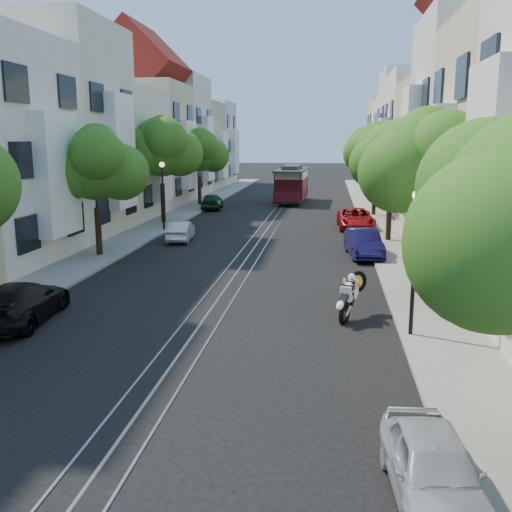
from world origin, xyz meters
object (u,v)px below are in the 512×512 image
(parked_car_w_far, at_px, (212,201))
(tree_e_b, at_px, (426,165))
(sportbike_rider, at_px, (350,294))
(parked_car_w_near, at_px, (21,302))
(lamp_east, at_px, (416,241))
(parked_car_w_mid, at_px, (181,231))
(parked_car_e_near, at_px, (434,469))
(cable_car, at_px, (292,182))
(lamp_west, at_px, (163,186))
(tree_w_b, at_px, (96,166))
(tree_w_c, at_px, (162,148))
(tree_w_d, at_px, (199,152))
(parked_car_e_mid, at_px, (364,243))
(tree_e_c, at_px, (393,159))
(tree_e_d, at_px, (377,150))
(parked_car_e_far, at_px, (356,219))

(parked_car_w_far, bearing_deg, tree_e_b, 113.06)
(sportbike_rider, distance_m, parked_car_w_near, 10.34)
(lamp_east, height_order, parked_car_w_mid, lamp_east)
(parked_car_e_near, bearing_deg, cable_car, 92.81)
(lamp_west, height_order, parked_car_w_near, lamp_west)
(lamp_east, bearing_deg, tree_w_b, 143.42)
(tree_e_b, xyz_separation_m, parked_car_w_near, (-12.86, -5.05, -4.09))
(tree_w_c, bearing_deg, tree_w_d, 90.00)
(tree_w_b, xyz_separation_m, parked_car_w_near, (1.54, -10.05, -3.75))
(lamp_west, bearing_deg, tree_w_d, 93.44)
(parked_car_e_mid, xyz_separation_m, parked_car_w_far, (-11.20, 17.89, -0.01))
(tree_w_d, distance_m, parked_car_w_mid, 17.79)
(parked_car_e_mid, relative_size, parked_car_w_mid, 1.20)
(tree_w_c, bearing_deg, tree_e_c, -19.15)
(tree_w_d, bearing_deg, tree_e_d, -19.15)
(parked_car_e_near, relative_size, parked_car_e_far, 0.71)
(lamp_west, xyz_separation_m, parked_car_w_mid, (1.90, -3.14, -2.29))
(tree_w_c, distance_m, parked_car_w_near, 21.57)
(tree_w_d, distance_m, lamp_east, 34.73)
(lamp_east, xyz_separation_m, parked_car_w_near, (-11.90, -0.08, -2.20))
(cable_car, bearing_deg, parked_car_e_near, -81.02)
(tree_e_c, xyz_separation_m, tree_e_d, (0.00, 11.00, 0.27))
(tree_w_c, relative_size, lamp_east, 1.71)
(tree_e_c, bearing_deg, parked_car_w_far, 133.53)
(parked_car_e_mid, bearing_deg, tree_e_d, 77.04)
(parked_car_e_mid, bearing_deg, lamp_west, 145.04)
(tree_e_d, relative_size, sportbike_rider, 3.75)
(tree_e_b, bearing_deg, sportbike_rider, -128.09)
(parked_car_e_far, height_order, parked_car_w_near, parked_car_e_far)
(parked_car_w_far, bearing_deg, parked_car_w_mid, 90.09)
(parked_car_e_near, bearing_deg, lamp_east, 80.93)
(lamp_west, bearing_deg, tree_w_c, 105.75)
(tree_e_b, xyz_separation_m, sportbike_rider, (-2.66, -3.39, -3.90))
(lamp_east, xyz_separation_m, sportbike_rider, (-1.70, 1.58, -2.01))
(tree_w_b, xyz_separation_m, lamp_west, (0.84, 8.02, -1.55))
(tree_e_c, bearing_deg, parked_car_w_near, -128.70)
(tree_w_c, height_order, parked_car_e_far, tree_w_c)
(tree_e_d, xyz_separation_m, sportbike_rider, (-2.66, -25.39, -4.04))
(lamp_east, xyz_separation_m, cable_car, (-5.80, 35.50, -1.03))
(parked_car_e_mid, distance_m, parked_car_w_far, 21.11)
(tree_w_b, distance_m, lamp_east, 16.81)
(tree_e_d, distance_m, parked_car_w_far, 13.77)
(parked_car_w_near, relative_size, parked_car_w_mid, 1.32)
(tree_e_d, relative_size, tree_w_b, 1.09)
(tree_w_b, height_order, sportbike_rider, tree_w_b)
(cable_car, height_order, parked_car_w_mid, cable_car)
(parked_car_e_mid, bearing_deg, parked_car_w_far, 115.26)
(tree_w_b, height_order, parked_car_w_far, tree_w_b)
(lamp_east, relative_size, sportbike_rider, 2.28)
(tree_w_c, height_order, parked_car_w_near, tree_w_c)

